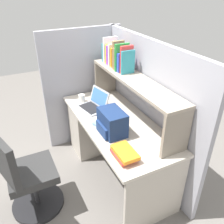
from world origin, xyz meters
TOP-DOWN VIEW (x-y plane):
  - ground_plane at (0.00, 0.00)m, footprint 8.00×8.00m
  - desk at (-0.39, 0.00)m, footprint 1.60×0.70m
  - cubicle_partition_rear at (0.00, 0.38)m, footprint 1.84×0.05m
  - cubicle_partition_left at (-0.85, -0.05)m, footprint 0.05×1.06m
  - overhead_hutch at (0.00, 0.20)m, footprint 1.44×0.28m
  - reference_books_on_shelf at (-0.37, 0.20)m, footprint 0.49×0.19m
  - laptop at (-0.36, -0.10)m, footprint 0.36×0.32m
  - backpack at (0.18, -0.14)m, footprint 0.30×0.23m
  - computer_mouse at (-0.02, -0.20)m, footprint 0.09×0.12m
  - paper_cup at (-0.58, -0.17)m, footprint 0.08×0.08m
  - snack_canister at (-0.09, -0.06)m, footprint 0.10×0.10m
  - desk_book_stack at (0.56, -0.21)m, footprint 0.26×0.17m
  - office_chair at (0.09, -0.99)m, footprint 0.52×0.54m

SIDE VIEW (x-z plane):
  - ground_plane at x=0.00m, z-range 0.00..0.00m
  - office_chair at x=0.09m, z-range -0.07..0.86m
  - desk at x=-0.39m, z-range 0.04..0.77m
  - computer_mouse at x=-0.02m, z-range 0.73..0.76m
  - desk_book_stack at x=0.56m, z-range 0.73..0.81m
  - cubicle_partition_rear at x=0.00m, z-range 0.00..1.55m
  - cubicle_partition_left at x=-0.85m, z-range 0.00..1.55m
  - paper_cup at x=-0.58m, z-range 0.73..0.82m
  - laptop at x=-0.36m, z-range 0.67..0.89m
  - snack_canister at x=-0.09m, z-range 0.73..0.84m
  - backpack at x=0.18m, z-range 0.73..0.97m
  - overhead_hutch at x=0.00m, z-range 0.86..1.31m
  - reference_books_on_shelf at x=-0.37m, z-range 1.16..1.45m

